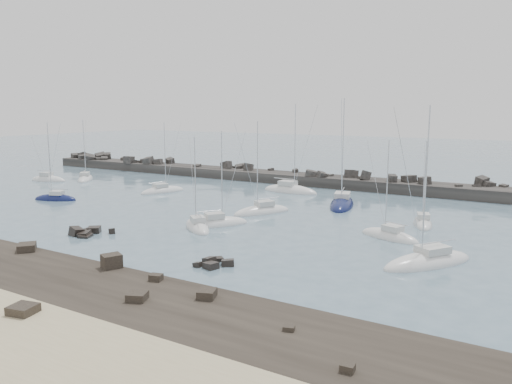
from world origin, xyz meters
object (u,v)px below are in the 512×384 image
sailboat_2 (55,199)px  sailboat_10 (423,224)px  sailboat_8 (342,205)px  sailboat_11 (428,263)px  sailboat_3 (163,191)px  sailboat_5 (197,227)px  sailboat_9 (389,237)px  sailboat_6 (262,212)px  sailboat_1 (85,179)px  sailboat_4 (290,191)px  sailboat_0 (48,180)px  sailboat_7 (217,224)px

sailboat_2 → sailboat_10: (52.41, 12.11, 0.00)m
sailboat_8 → sailboat_11: size_ratio=1.08×
sailboat_3 → sailboat_5: (20.84, -17.56, 0.01)m
sailboat_9 → sailboat_6: bearing=167.1°
sailboat_3 → sailboat_2: bearing=-123.2°
sailboat_2 → sailboat_9: 50.90m
sailboat_5 → sailboat_6: size_ratio=0.87×
sailboat_1 → sailboat_4: bearing=10.9°
sailboat_3 → sailboat_5: sailboat_3 is taller
sailboat_6 → sailboat_4: bearing=104.8°
sailboat_3 → sailboat_8: bearing=7.8°
sailboat_3 → sailboat_6: (22.97, -6.11, 0.01)m
sailboat_1 → sailboat_4: (41.22, 7.92, 0.01)m
sailboat_5 → sailboat_10: (22.35, 15.55, 0.00)m
sailboat_0 → sailboat_2: size_ratio=1.14×
sailboat_2 → sailboat_8: 43.63m
sailboat_8 → sailboat_2: bearing=-155.2°
sailboat_0 → sailboat_7: size_ratio=1.00×
sailboat_0 → sailboat_7: (49.92, -13.67, -0.01)m
sailboat_1 → sailboat_10: size_ratio=1.16×
sailboat_4 → sailboat_6: (4.53, -17.22, -0.01)m
sailboat_8 → sailboat_6: bearing=-125.9°
sailboat_3 → sailboat_5: bearing=-40.1°
sailboat_5 → sailboat_9: size_ratio=1.01×
sailboat_6 → sailboat_1: bearing=168.5°
sailboat_1 → sailboat_6: 46.69m
sailboat_4 → sailboat_9: size_ratio=1.38×
sailboat_0 → sailboat_7: sailboat_7 is taller
sailboat_8 → sailboat_7: bearing=-113.6°
sailboat_3 → sailboat_5: size_ratio=1.09×
sailboat_1 → sailboat_5: bearing=-25.4°
sailboat_0 → sailboat_4: (46.37, 12.54, 0.00)m
sailboat_4 → sailboat_11: size_ratio=1.04×
sailboat_3 → sailboat_4: 21.53m
sailboat_6 → sailboat_8: sailboat_8 is taller
sailboat_5 → sailboat_11: size_ratio=0.76×
sailboat_4 → sailboat_11: bearing=-45.1°
sailboat_10 → sailboat_3: bearing=177.3°
sailboat_5 → sailboat_10: sailboat_5 is taller
sailboat_4 → sailboat_8: bearing=-30.2°
sailboat_4 → sailboat_5: 28.77m
sailboat_7 → sailboat_1: bearing=157.8°
sailboat_0 → sailboat_3: (27.93, 1.43, -0.02)m
sailboat_1 → sailboat_5: 48.30m
sailboat_2 → sailboat_6: size_ratio=0.81×
sailboat_4 → sailboat_5: bearing=-85.2°
sailboat_0 → sailboat_5: 51.36m
sailboat_3 → sailboat_7: sailboat_3 is taller
sailboat_0 → sailboat_1: bearing=41.9°
sailboat_9 → sailboat_4: bearing=137.1°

